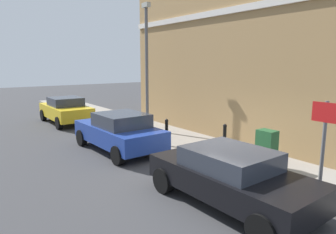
{
  "coord_description": "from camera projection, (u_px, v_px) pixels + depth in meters",
  "views": [
    {
      "loc": [
        -5.89,
        -5.88,
        3.26
      ],
      "look_at": [
        1.03,
        3.47,
        1.2
      ],
      "focal_mm": 32.64,
      "sensor_mm": 36.0,
      "label": 1
    }
  ],
  "objects": [
    {
      "name": "ground",
      "position": [
        211.0,
        179.0,
        8.67
      ],
      "size": [
        80.0,
        80.0,
        0.0
      ],
      "primitive_type": "plane",
      "color": "#38383A"
    },
    {
      "name": "sidewalk",
      "position": [
        150.0,
        131.0,
        14.5
      ],
      "size": [
        2.67,
        30.0,
        0.15
      ],
      "primitive_type": "cube",
      "color": "gray",
      "rests_on": "ground"
    },
    {
      "name": "corner_building",
      "position": [
        267.0,
        41.0,
        14.8
      ],
      "size": [
        7.74,
        11.0,
        8.68
      ],
      "color": "#9E7A4C",
      "rests_on": "ground"
    },
    {
      "name": "car_black",
      "position": [
        231.0,
        176.0,
        7.03
      ],
      "size": [
        1.95,
        4.09,
        1.32
      ],
      "rotation": [
        0.0,
        0.0,
        1.58
      ],
      "color": "black",
      "rests_on": "ground"
    },
    {
      "name": "car_blue",
      "position": [
        119.0,
        131.0,
        11.41
      ],
      "size": [
        2.01,
        4.12,
        1.45
      ],
      "rotation": [
        0.0,
        0.0,
        1.59
      ],
      "color": "navy",
      "rests_on": "ground"
    },
    {
      "name": "car_yellow",
      "position": [
        66.0,
        110.0,
        16.7
      ],
      "size": [
        1.89,
        4.02,
        1.43
      ],
      "rotation": [
        0.0,
        0.0,
        1.57
      ],
      "color": "gold",
      "rests_on": "ground"
    },
    {
      "name": "utility_cabinet",
      "position": [
        266.0,
        150.0,
        9.13
      ],
      "size": [
        0.46,
        0.61,
        1.15
      ],
      "color": "#1E4C28",
      "rests_on": "sidewalk"
    },
    {
      "name": "bollard_near_cabinet",
      "position": [
        225.0,
        138.0,
        10.6
      ],
      "size": [
        0.14,
        0.14,
        1.04
      ],
      "color": "black",
      "rests_on": "sidewalk"
    },
    {
      "name": "bollard_far_kerb",
      "position": [
        167.0,
        131.0,
        11.56
      ],
      "size": [
        0.14,
        0.14,
        1.04
      ],
      "color": "black",
      "rests_on": "sidewalk"
    },
    {
      "name": "street_sign",
      "position": [
        324.0,
        136.0,
        6.74
      ],
      "size": [
        0.08,
        0.6,
        2.3
      ],
      "color": "#59595B",
      "rests_on": "sidewalk"
    },
    {
      "name": "lamppost",
      "position": [
        147.0,
        62.0,
        13.81
      ],
      "size": [
        0.2,
        0.44,
        5.72
      ],
      "color": "#59595B",
      "rests_on": "sidewalk"
    }
  ]
}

